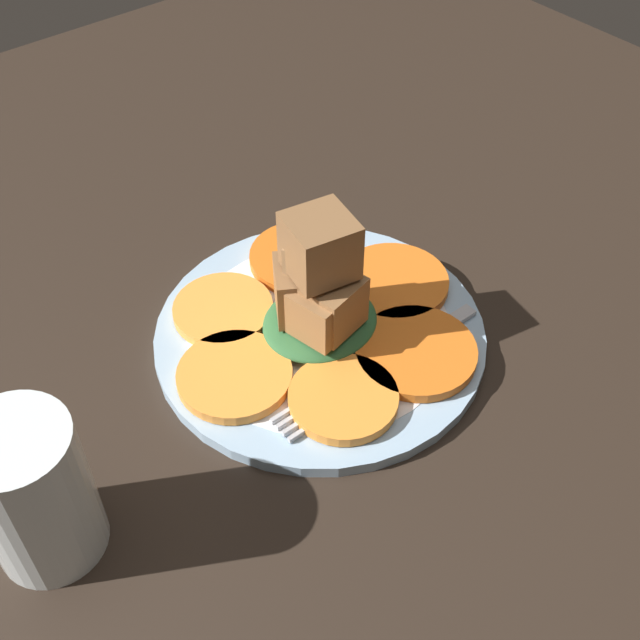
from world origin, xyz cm
name	(u,v)px	position (x,y,z in cm)	size (l,w,h in cm)	color
table_slab	(320,348)	(0.00, 0.00, 1.00)	(120.00, 120.00, 2.00)	black
plate	(320,334)	(0.00, 0.00, 2.52)	(25.48, 25.48, 1.05)	#99B7D1
carrot_slice_0	(223,310)	(-4.78, 6.10, 3.52)	(7.83, 7.83, 0.83)	#F99439
carrot_slice_1	(238,379)	(-7.96, -0.46, 3.52)	(8.40, 8.40, 0.83)	orange
carrot_slice_2	(343,398)	(-3.25, -6.55, 3.52)	(7.83, 7.83, 0.83)	orange
carrot_slice_3	(416,352)	(3.78, -6.63, 3.52)	(9.07, 9.07, 0.83)	orange
carrot_slice_4	(392,281)	(7.67, 0.16, 3.52)	(8.91, 8.91, 0.83)	orange
carrot_slice_5	(303,257)	(3.89, 7.04, 3.52)	(8.88, 8.88, 0.83)	orange
center_pile	(319,293)	(-0.21, -0.11, 7.09)	(9.09, 8.18, 10.60)	#2D6033
fork	(377,369)	(0.56, -5.93, 3.30)	(18.80, 2.35, 0.40)	#B2B2B7
water_glass	(34,493)	(-23.81, -2.83, 7.32)	(6.78, 6.78, 10.65)	silver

